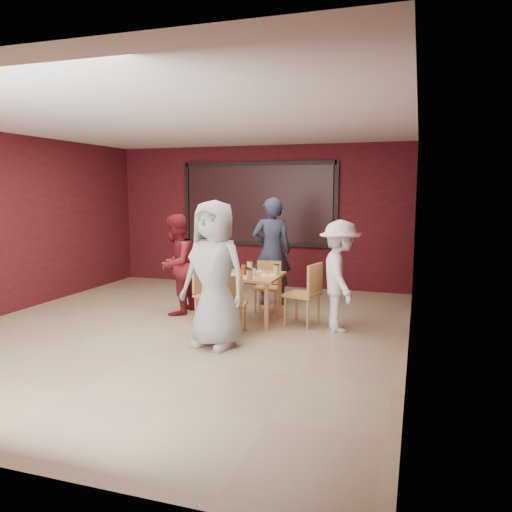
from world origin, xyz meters
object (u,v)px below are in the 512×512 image
(chair_right, at_px, (307,291))
(diner_left, at_px, (176,264))
(chair_left, at_px, (206,291))
(diner_front, at_px, (214,274))
(dining_table, at_px, (250,280))
(diner_right, at_px, (340,276))
(chair_front, at_px, (230,301))
(chair_back, at_px, (268,283))
(diner_back, at_px, (272,251))

(chair_right, height_order, diner_left, diner_left)
(chair_left, relative_size, diner_front, 0.43)
(dining_table, bearing_deg, chair_left, -175.07)
(chair_left, height_order, chair_right, chair_right)
(dining_table, distance_m, chair_left, 0.70)
(diner_front, bearing_deg, dining_table, 99.53)
(chair_right, xyz_separation_m, diner_right, (0.47, -0.08, 0.25))
(chair_front, distance_m, chair_right, 1.17)
(chair_right, bearing_deg, chair_back, 140.05)
(diner_back, height_order, diner_right, diner_back)
(dining_table, relative_size, chair_front, 1.10)
(chair_back, distance_m, diner_left, 1.48)
(chair_left, bearing_deg, dining_table, 4.93)
(diner_left, bearing_deg, dining_table, 82.19)
(chair_front, height_order, chair_left, chair_front)
(chair_front, height_order, diner_front, diner_front)
(chair_front, height_order, chair_back, chair_front)
(dining_table, xyz_separation_m, chair_back, (0.07, 0.71, -0.17))
(chair_front, bearing_deg, diner_left, 145.11)
(chair_front, bearing_deg, chair_right, 41.67)
(diner_left, bearing_deg, diner_right, 85.13)
(chair_left, xyz_separation_m, diner_front, (0.63, -1.14, 0.46))
(dining_table, bearing_deg, diner_back, 91.06)
(chair_back, height_order, diner_left, diner_left)
(diner_front, bearing_deg, chair_front, 100.27)
(chair_back, xyz_separation_m, diner_back, (-0.09, 0.52, 0.45))
(diner_front, bearing_deg, diner_back, 101.11)
(chair_right, xyz_separation_m, diner_front, (-0.88, -1.27, 0.39))
(dining_table, bearing_deg, diner_right, -0.73)
(chair_right, distance_m, diner_front, 1.59)
(diner_left, distance_m, diner_right, 2.57)
(chair_back, height_order, diner_front, diner_front)
(chair_front, xyz_separation_m, chair_back, (0.10, 1.42, -0.01))
(chair_back, distance_m, chair_right, 1.01)
(chair_back, relative_size, chair_left, 1.03)
(diner_left, relative_size, diner_right, 1.02)
(chair_left, bearing_deg, diner_front, -61.24)
(chair_back, distance_m, diner_right, 1.47)
(chair_right, bearing_deg, diner_front, -124.83)
(diner_right, bearing_deg, chair_right, 60.96)
(dining_table, relative_size, diner_left, 0.58)
(chair_left, distance_m, diner_back, 1.51)
(chair_front, bearing_deg, chair_back, 85.97)
(diner_back, bearing_deg, diner_left, 21.88)
(diner_front, xyz_separation_m, diner_left, (-1.21, 1.35, -0.12))
(dining_table, bearing_deg, chair_back, 84.54)
(chair_front, xyz_separation_m, chair_left, (-0.64, 0.65, -0.03))
(chair_back, distance_m, diner_back, 0.69)
(dining_table, relative_size, diner_front, 0.50)
(diner_front, bearing_deg, chair_back, 98.27)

